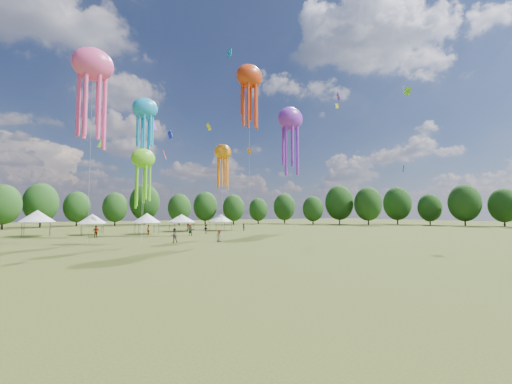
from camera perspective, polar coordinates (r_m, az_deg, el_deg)
ground at (r=22.16m, az=27.55°, el=-13.74°), size 300.00×300.00×0.00m
spectator_near at (r=44.72m, az=-14.23°, el=-7.45°), size 0.95×0.74×1.93m
spectators_far at (r=60.59m, az=-12.22°, el=-6.53°), size 31.03×26.94×1.91m
festival_tents at (r=67.52m, az=-19.81°, el=-4.29°), size 39.78×10.32×4.45m
show_kites at (r=60.42m, az=-4.22°, el=12.66°), size 46.90×19.34×29.11m
small_kites at (r=61.79m, az=-9.73°, el=21.95°), size 78.66×50.24×46.47m
treeline at (r=75.50m, az=-19.72°, el=-1.50°), size 201.57×95.24×13.43m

